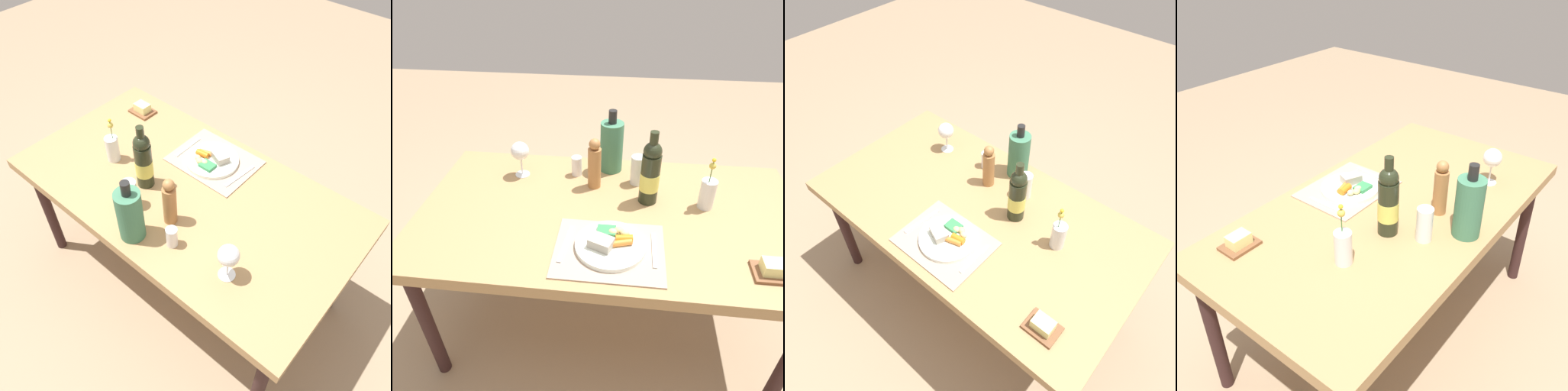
% 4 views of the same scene
% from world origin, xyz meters
% --- Properties ---
extents(ground_plane, '(8.00, 8.00, 0.00)m').
position_xyz_m(ground_plane, '(0.00, 0.00, 0.00)').
color(ground_plane, '#9C8265').
extents(dining_table, '(1.58, 0.86, 0.71)m').
position_xyz_m(dining_table, '(0.00, 0.00, 0.65)').
color(dining_table, '#A67F51').
rests_on(dining_table, ground_plane).
extents(placemat, '(0.40, 0.31, 0.01)m').
position_xyz_m(placemat, '(0.02, -0.23, 0.71)').
color(placemat, tan).
rests_on(placemat, dining_table).
extents(dinner_plate, '(0.26, 0.26, 0.05)m').
position_xyz_m(dinner_plate, '(0.02, -0.21, 0.73)').
color(dinner_plate, white).
rests_on(dinner_plate, placemat).
extents(fork, '(0.03, 0.19, 0.00)m').
position_xyz_m(fork, '(-0.14, -0.22, 0.72)').
color(fork, silver).
rests_on(fork, placemat).
extents(knife, '(0.02, 0.18, 0.00)m').
position_xyz_m(knife, '(0.18, -0.22, 0.72)').
color(knife, silver).
rests_on(knife, placemat).
extents(water_tumbler, '(0.06, 0.06, 0.14)m').
position_xyz_m(water_tumbler, '(0.11, 0.23, 0.77)').
color(water_tumbler, silver).
rests_on(water_tumbler, dining_table).
extents(wine_bottle, '(0.08, 0.08, 0.32)m').
position_xyz_m(wine_bottle, '(0.16, 0.09, 0.85)').
color(wine_bottle, '#252B19').
rests_on(wine_bottle, dining_table).
extents(pepper_mill, '(0.06, 0.06, 0.24)m').
position_xyz_m(pepper_mill, '(-0.08, 0.18, 0.82)').
color(pepper_mill, '#A66F3F').
rests_on(pepper_mill, dining_table).
extents(wine_glass, '(0.08, 0.08, 0.17)m').
position_xyz_m(wine_glass, '(-0.43, 0.24, 0.83)').
color(wine_glass, white).
rests_on(wine_glass, dining_table).
extents(flower_vase, '(0.06, 0.06, 0.24)m').
position_xyz_m(flower_vase, '(0.40, 0.08, 0.78)').
color(flower_vase, silver).
rests_on(flower_vase, dining_table).
extents(butter_dish, '(0.13, 0.10, 0.05)m').
position_xyz_m(butter_dish, '(0.57, -0.28, 0.73)').
color(butter_dish, brown).
rests_on(butter_dish, dining_table).
extents(salt_shaker, '(0.05, 0.05, 0.09)m').
position_xyz_m(salt_shaker, '(-0.17, 0.27, 0.75)').
color(salt_shaker, white).
rests_on(salt_shaker, dining_table).
extents(cooler_bottle, '(0.11, 0.11, 0.30)m').
position_xyz_m(cooler_bottle, '(-0.01, 0.34, 0.83)').
color(cooler_bottle, '#3D7656').
rests_on(cooler_bottle, dining_table).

